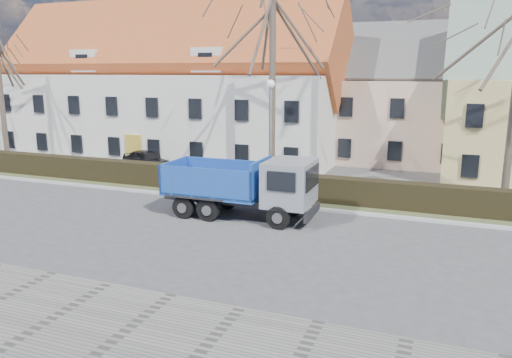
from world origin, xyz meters
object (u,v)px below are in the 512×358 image
at_px(streetlight, 270,137).
at_px(parked_car_a, 147,160).
at_px(cart_frame, 214,193).
at_px(dump_truck, 235,186).

distance_m(streetlight, parked_car_a, 10.60).
height_order(cart_frame, parked_car_a, parked_car_a).
height_order(dump_truck, cart_frame, dump_truck).
height_order(dump_truck, streetlight, streetlight).
relative_size(cart_frame, parked_car_a, 0.20).
bearing_deg(cart_frame, parked_car_a, 143.85).
bearing_deg(streetlight, parked_car_a, 162.45).
bearing_deg(cart_frame, streetlight, 48.46).
bearing_deg(streetlight, dump_truck, -90.31).
bearing_deg(parked_car_a, dump_truck, -108.76).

